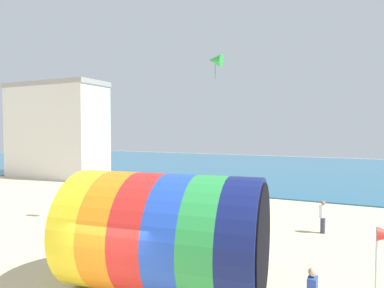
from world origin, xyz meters
name	(u,v)px	position (x,y,z in m)	size (l,w,h in m)	color
sea	(297,169)	(0.00, 38.27, 0.05)	(120.00, 40.00, 0.10)	#236084
giant_inflatable_tube	(166,234)	(0.81, 2.16, 1.90)	(6.48, 4.47, 3.79)	yellow
kite_green_delta	(215,60)	(-1.92, 13.65, 9.63)	(0.97, 0.90, 1.66)	green
bystander_near_water	(323,217)	(4.89, 10.85, 0.83)	(0.40, 0.42, 1.63)	#383D56
bystander_far_left	(103,195)	(-8.53, 10.55, 0.85)	(0.41, 0.33, 1.68)	#726651
promenade_building	(57,130)	(-22.75, 20.32, 5.09)	(11.20, 4.54, 10.16)	silver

